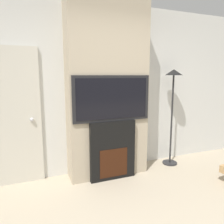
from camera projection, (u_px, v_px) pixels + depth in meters
wall_back at (103, 90)px, 3.57m from camera, size 6.00×0.06×2.70m
chimney_breast at (107, 91)px, 3.37m from camera, size 1.24×0.39×2.70m
fireplace at (112, 150)px, 3.34m from camera, size 0.71×0.15×0.91m
television at (112, 98)px, 3.20m from camera, size 1.19×0.07×0.67m
floor_lamp at (173, 91)px, 3.75m from camera, size 0.30×0.30×1.68m
entry_door at (8, 118)px, 3.06m from camera, size 0.89×0.09×1.98m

